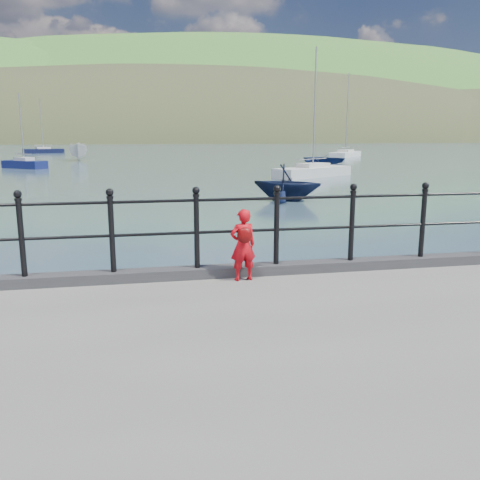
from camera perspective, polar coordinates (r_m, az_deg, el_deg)
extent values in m
plane|color=#2D4251|center=(8.11, -0.50, -10.50)|extent=(600.00, 600.00, 0.00)
cube|color=#28282B|center=(7.63, -0.31, -3.43)|extent=(60.00, 0.30, 0.15)
cylinder|color=black|center=(7.49, -0.32, 1.00)|extent=(18.00, 0.04, 0.04)
cylinder|color=black|center=(7.42, -0.32, 4.59)|extent=(18.00, 0.04, 0.04)
cylinder|color=black|center=(7.54, -23.32, 0.10)|extent=(0.08, 0.08, 1.05)
sphere|color=black|center=(7.45, -23.71, 4.73)|extent=(0.11, 0.11, 0.11)
cylinder|color=black|center=(7.38, -14.19, 0.47)|extent=(0.08, 0.08, 1.05)
sphere|color=black|center=(7.28, -14.43, 5.22)|extent=(0.11, 0.11, 0.11)
cylinder|color=black|center=(7.40, -4.88, 0.83)|extent=(0.08, 0.08, 1.05)
sphere|color=black|center=(7.31, -4.97, 5.57)|extent=(0.11, 0.11, 0.11)
cylinder|color=black|center=(7.62, 4.12, 1.16)|extent=(0.08, 0.08, 1.05)
sphere|color=black|center=(7.53, 4.19, 5.76)|extent=(0.11, 0.11, 0.11)
cylinder|color=black|center=(8.02, 12.43, 1.44)|extent=(0.08, 0.08, 1.05)
sphere|color=black|center=(7.93, 12.63, 5.82)|extent=(0.11, 0.11, 0.11)
cylinder|color=black|center=(8.56, 19.82, 1.67)|extent=(0.08, 0.08, 1.05)
sphere|color=black|center=(8.48, 20.11, 5.76)|extent=(0.11, 0.11, 0.11)
ellipsoid|color=#333A21|center=(204.34, -5.05, 6.60)|extent=(400.00, 100.00, 88.00)
ellipsoid|color=#387026|center=(271.17, 2.09, 5.39)|extent=(600.00, 180.00, 156.00)
cube|color=silver|center=(191.36, -21.61, 11.00)|extent=(9.00, 6.00, 6.00)
cube|color=#4C4744|center=(191.40, -21.70, 12.19)|extent=(9.50, 6.50, 2.00)
cube|color=silver|center=(188.68, -14.59, 11.44)|extent=(9.00, 6.00, 6.00)
cube|color=#4C4744|center=(188.72, -14.66, 12.65)|extent=(9.50, 6.50, 2.00)
cube|color=silver|center=(189.37, -5.31, 11.76)|extent=(9.00, 6.00, 6.00)
cube|color=#4C4744|center=(189.41, -5.33, 12.97)|extent=(9.50, 6.50, 2.00)
cube|color=silver|center=(194.00, 2.82, 11.80)|extent=(9.00, 6.00, 6.00)
cube|color=#4C4744|center=(194.04, 2.83, 12.98)|extent=(9.50, 6.50, 2.00)
imported|color=red|center=(7.27, 0.33, -0.57)|extent=(0.41, 0.30, 1.04)
ellipsoid|color=#C30708|center=(7.11, 0.54, 0.52)|extent=(0.22, 0.11, 0.23)
imported|color=navy|center=(55.52, 9.54, 8.98)|extent=(5.52, 5.51, 0.94)
imported|color=silver|center=(63.11, -17.67, 9.44)|extent=(2.51, 5.58, 2.09)
imported|color=#0E1632|center=(23.96, 5.27, 6.45)|extent=(4.24, 4.12, 1.71)
cube|color=black|center=(89.41, -21.19, 9.23)|extent=(6.47, 3.95, 0.90)
cube|color=beige|center=(89.40, -21.21, 9.55)|extent=(2.50, 2.01, 0.50)
cylinder|color=#A5A5A8|center=(89.38, -21.40, 12.04)|extent=(0.10, 0.10, 7.88)
cylinder|color=#A5A5A8|center=(89.38, -21.24, 9.91)|extent=(2.63, 1.03, 0.06)
cube|color=#121A51|center=(50.66, -23.03, 7.70)|extent=(4.42, 4.02, 0.90)
cube|color=beige|center=(50.64, -23.07, 8.26)|extent=(1.87, 1.80, 0.50)
cylinder|color=#A5A5A8|center=(50.59, -23.34, 11.54)|extent=(0.10, 0.10, 5.91)
cylinder|color=#A5A5A8|center=(50.62, -23.12, 8.88)|extent=(1.61, 1.35, 0.06)
cube|color=white|center=(71.04, 11.76, 9.31)|extent=(6.68, 7.60, 0.90)
cube|color=beige|center=(71.02, 11.78, 9.71)|extent=(2.93, 3.13, 0.50)
cylinder|color=#A5A5A8|center=(71.04, 11.95, 13.81)|extent=(0.10, 0.10, 10.28)
cylinder|color=#A5A5A8|center=(71.01, 11.79, 10.15)|extent=(2.29, 2.85, 0.06)
cube|color=beige|center=(37.72, 8.16, 7.41)|extent=(6.75, 5.12, 0.90)
cube|color=beige|center=(37.69, 8.19, 8.17)|extent=(2.70, 2.35, 0.50)
cylinder|color=#A5A5A8|center=(37.66, 8.37, 14.42)|extent=(0.10, 0.10, 8.33)
cylinder|color=#A5A5A8|center=(37.66, 8.21, 9.00)|extent=(2.63, 1.63, 0.06)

